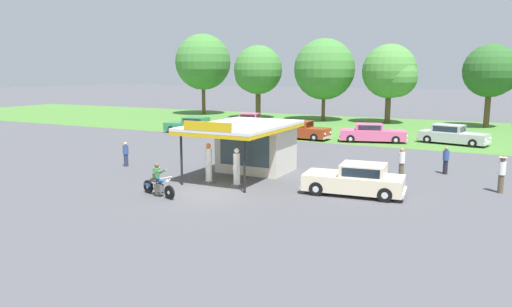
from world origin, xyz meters
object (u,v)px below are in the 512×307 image
(bystander_leaning_by_kiosk, at_px, (502,173))
(motorcycle_with_rider, at_px, (158,182))
(parked_car_back_row_centre_right, at_px, (253,122))
(bystander_admiring_sedan, at_px, (126,154))
(featured_classic_sedan, at_px, (355,180))
(bystander_chatting_near_pumps, at_px, (402,162))
(parked_car_back_row_far_left, at_px, (452,135))
(gas_pump_nearside, at_px, (209,165))
(parked_car_back_row_left, at_px, (300,130))
(bystander_standing_back_lot, at_px, (446,160))
(parked_car_back_row_centre, at_px, (193,126))
(parked_car_back_row_right, at_px, (372,134))
(gas_pump_offside, at_px, (237,169))
(bystander_strolling_foreground, at_px, (235,131))

(bystander_leaning_by_kiosk, bearing_deg, motorcycle_with_rider, -151.22)
(parked_car_back_row_centre_right, height_order, bystander_admiring_sedan, parked_car_back_row_centre_right)
(motorcycle_with_rider, distance_m, featured_classic_sedan, 9.31)
(bystander_chatting_near_pumps, bearing_deg, parked_car_back_row_far_left, 84.79)
(gas_pump_nearside, xyz_separation_m, motorcycle_with_rider, (-0.66, -3.39, -0.31))
(parked_car_back_row_left, bearing_deg, bystander_admiring_sedan, -107.00)
(parked_car_back_row_left, relative_size, bystander_standing_back_lot, 3.43)
(parked_car_back_row_left, xyz_separation_m, bystander_standing_back_lot, (12.83, -9.89, 0.09))
(gas_pump_nearside, height_order, featured_classic_sedan, gas_pump_nearside)
(gas_pump_nearside, relative_size, featured_classic_sedan, 0.42)
(gas_pump_nearside, height_order, parked_car_back_row_centre, gas_pump_nearside)
(parked_car_back_row_centre, xyz_separation_m, parked_car_back_row_centre_right, (3.93, 4.90, 0.04))
(featured_classic_sedan, relative_size, parked_car_back_row_far_left, 0.89)
(parked_car_back_row_right, bearing_deg, parked_car_back_row_centre_right, 165.36)
(parked_car_back_row_centre_right, bearing_deg, parked_car_back_row_right, -14.64)
(motorcycle_with_rider, height_order, parked_car_back_row_centre, motorcycle_with_rider)
(parked_car_back_row_far_left, bearing_deg, bystander_admiring_sedan, -132.01)
(gas_pump_nearside, distance_m, parked_car_back_row_centre, 21.29)
(motorcycle_with_rider, height_order, parked_car_back_row_centre_right, parked_car_back_row_centre_right)
(featured_classic_sedan, distance_m, parked_car_back_row_right, 17.94)
(motorcycle_with_rider, height_order, bystander_admiring_sedan, motorcycle_with_rider)
(bystander_standing_back_lot, xyz_separation_m, bystander_admiring_sedan, (-17.83, -6.44, -0.04))
(gas_pump_nearside, relative_size, parked_car_back_row_left, 0.39)
(parked_car_back_row_centre, relative_size, bystander_chatting_near_pumps, 3.32)
(gas_pump_nearside, bearing_deg, bystander_admiring_sedan, 168.02)
(bystander_leaning_by_kiosk, distance_m, bystander_chatting_near_pumps, 5.01)
(parked_car_back_row_centre, bearing_deg, parked_car_back_row_centre_right, 51.26)
(parked_car_back_row_centre_right, distance_m, bystander_standing_back_lot, 24.14)
(parked_car_back_row_left, height_order, bystander_leaning_by_kiosk, bystander_leaning_by_kiosk)
(gas_pump_offside, xyz_separation_m, parked_car_back_row_centre_right, (-10.38, 22.04, -0.17))
(featured_classic_sedan, relative_size, bystander_chatting_near_pumps, 2.96)
(parked_car_back_row_left, relative_size, bystander_strolling_foreground, 3.48)
(bystander_chatting_near_pumps, bearing_deg, parked_car_back_row_centre_right, 136.95)
(parked_car_back_row_far_left, bearing_deg, gas_pump_nearside, -116.42)
(bystander_standing_back_lot, bearing_deg, bystander_chatting_near_pumps, -132.17)
(parked_car_back_row_centre_right, relative_size, bystander_standing_back_lot, 3.22)
(gas_pump_offside, distance_m, parked_car_back_row_centre_right, 24.36)
(gas_pump_nearside, distance_m, bystander_admiring_sedan, 7.11)
(gas_pump_nearside, distance_m, parked_car_back_row_left, 17.92)
(featured_classic_sedan, height_order, bystander_standing_back_lot, bystander_standing_back_lot)
(gas_pump_nearside, bearing_deg, bystander_leaning_by_kiosk, 18.18)
(featured_classic_sedan, bearing_deg, gas_pump_nearside, -171.90)
(parked_car_back_row_centre, bearing_deg, gas_pump_offside, -50.12)
(parked_car_back_row_centre_right, bearing_deg, parked_car_back_row_left, -32.07)
(featured_classic_sedan, height_order, parked_car_back_row_left, parked_car_back_row_left)
(gas_pump_offside, bearing_deg, bystander_chatting_near_pumps, 38.36)
(motorcycle_with_rider, relative_size, featured_classic_sedan, 0.45)
(parked_car_back_row_right, xyz_separation_m, bystander_chatting_near_pumps, (4.70, -13.03, 0.19))
(parked_car_back_row_right, xyz_separation_m, parked_car_back_row_far_left, (6.05, 1.81, 0.01))
(gas_pump_offside, height_order, parked_car_back_row_right, gas_pump_offside)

